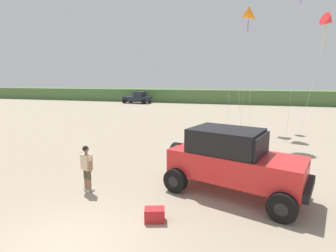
{
  "coord_description": "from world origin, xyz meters",
  "views": [
    {
      "loc": [
        3.88,
        -4.58,
        3.9
      ],
      "look_at": [
        1.21,
        4.55,
        2.2
      ],
      "focal_mm": 27.53,
      "sensor_mm": 36.0,
      "label": 1
    }
  ],
  "objects_px": {
    "jeep": "(233,160)",
    "kite_orange_streamer": "(328,21)",
    "kite_white_parafoil": "(251,16)",
    "distant_pickup": "(138,98)",
    "cooler_box": "(155,215)",
    "person_watching": "(87,166)"
  },
  "relations": [
    {
      "from": "cooler_box",
      "to": "kite_orange_streamer",
      "type": "distance_m",
      "value": 21.05
    },
    {
      "from": "kite_white_parafoil",
      "to": "kite_orange_streamer",
      "type": "relative_size",
      "value": 1.03
    },
    {
      "from": "jeep",
      "to": "kite_orange_streamer",
      "type": "bearing_deg",
      "value": 67.21
    },
    {
      "from": "distant_pickup",
      "to": "cooler_box",
      "type": "bearing_deg",
      "value": -66.4
    },
    {
      "from": "jeep",
      "to": "kite_orange_streamer",
      "type": "xyz_separation_m",
      "value": [
        6.3,
        14.99,
        7.25
      ]
    },
    {
      "from": "jeep",
      "to": "kite_white_parafoil",
      "type": "relative_size",
      "value": 0.53
    },
    {
      "from": "person_watching",
      "to": "kite_white_parafoil",
      "type": "distance_m",
      "value": 17.19
    },
    {
      "from": "person_watching",
      "to": "kite_white_parafoil",
      "type": "relative_size",
      "value": 0.18
    },
    {
      "from": "person_watching",
      "to": "kite_white_parafoil",
      "type": "xyz_separation_m",
      "value": [
        5.38,
        14.33,
        7.81
      ]
    },
    {
      "from": "kite_orange_streamer",
      "to": "distant_pickup",
      "type": "bearing_deg",
      "value": 144.2
    },
    {
      "from": "jeep",
      "to": "cooler_box",
      "type": "relative_size",
      "value": 8.95
    },
    {
      "from": "person_watching",
      "to": "distant_pickup",
      "type": "bearing_deg",
      "value": 110.02
    },
    {
      "from": "distant_pickup",
      "to": "kite_orange_streamer",
      "type": "xyz_separation_m",
      "value": [
        23.26,
        -16.77,
        7.52
      ]
    },
    {
      "from": "person_watching",
      "to": "cooler_box",
      "type": "distance_m",
      "value": 3.26
    },
    {
      "from": "jeep",
      "to": "cooler_box",
      "type": "height_order",
      "value": "jeep"
    },
    {
      "from": "cooler_box",
      "to": "distant_pickup",
      "type": "height_order",
      "value": "distant_pickup"
    },
    {
      "from": "jeep",
      "to": "kite_orange_streamer",
      "type": "relative_size",
      "value": 0.55
    },
    {
      "from": "cooler_box",
      "to": "kite_orange_streamer",
      "type": "height_order",
      "value": "kite_orange_streamer"
    },
    {
      "from": "jeep",
      "to": "person_watching",
      "type": "distance_m",
      "value": 5.09
    },
    {
      "from": "kite_white_parafoil",
      "to": "distant_pickup",
      "type": "bearing_deg",
      "value": 132.93
    },
    {
      "from": "person_watching",
      "to": "distant_pickup",
      "type": "relative_size",
      "value": 0.35
    },
    {
      "from": "jeep",
      "to": "cooler_box",
      "type": "distance_m",
      "value": 3.35
    }
  ]
}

